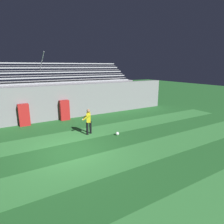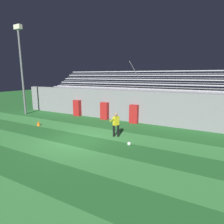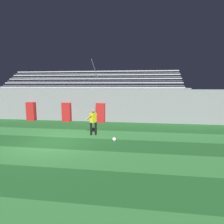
% 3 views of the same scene
% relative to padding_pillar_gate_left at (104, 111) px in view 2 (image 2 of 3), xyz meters
% --- Properties ---
extents(ground_plane, '(80.00, 80.00, 0.00)m').
position_rel_padding_pillar_gate_left_xyz_m(ground_plane, '(1.50, -5.95, -0.81)').
color(ground_plane, '#236028').
extents(turf_stripe_mid, '(28.00, 2.03, 0.01)m').
position_rel_padding_pillar_gate_left_xyz_m(turf_stripe_mid, '(1.50, -7.89, -0.81)').
color(turf_stripe_mid, '#38843D').
rests_on(turf_stripe_mid, ground).
extents(turf_stripe_far, '(28.00, 2.03, 0.01)m').
position_rel_padding_pillar_gate_left_xyz_m(turf_stripe_far, '(1.50, -3.83, -0.81)').
color(turf_stripe_far, '#38843D').
rests_on(turf_stripe_far, ground).
extents(back_wall, '(24.00, 0.60, 2.80)m').
position_rel_padding_pillar_gate_left_xyz_m(back_wall, '(1.50, 0.55, 0.59)').
color(back_wall, gray).
rests_on(back_wall, ground).
extents(padding_pillar_gate_left, '(0.74, 0.44, 1.63)m').
position_rel_padding_pillar_gate_left_xyz_m(padding_pillar_gate_left, '(0.00, 0.00, 0.00)').
color(padding_pillar_gate_left, '#B21E1E').
rests_on(padding_pillar_gate_left, ground).
extents(padding_pillar_gate_right, '(0.74, 0.44, 1.63)m').
position_rel_padding_pillar_gate_left_xyz_m(padding_pillar_gate_right, '(3.01, 0.00, 0.00)').
color(padding_pillar_gate_right, '#B21E1E').
rests_on(padding_pillar_gate_right, ground).
extents(padding_pillar_far_left, '(0.74, 0.44, 1.63)m').
position_rel_padding_pillar_gate_left_xyz_m(padding_pillar_far_left, '(-3.31, 0.00, 0.00)').
color(padding_pillar_far_left, '#B21E1E').
rests_on(padding_pillar_far_left, ground).
extents(bleacher_stand, '(18.00, 4.05, 5.43)m').
position_rel_padding_pillar_gate_left_xyz_m(bleacher_stand, '(1.50, 2.89, 0.69)').
color(bleacher_stand, gray).
rests_on(bleacher_stand, ground).
extents(floodlight_pole, '(0.90, 0.36, 9.13)m').
position_rel_padding_pillar_gate_left_xyz_m(floodlight_pole, '(-8.86, -2.00, 4.86)').
color(floodlight_pole, slate).
rests_on(floodlight_pole, ground).
extents(goalkeeper, '(0.70, 0.72, 1.67)m').
position_rel_padding_pillar_gate_left_xyz_m(goalkeeper, '(3.35, -4.06, 0.14)').
color(goalkeeper, black).
rests_on(goalkeeper, ground).
extents(soccer_ball, '(0.22, 0.22, 0.22)m').
position_rel_padding_pillar_gate_left_xyz_m(soccer_ball, '(4.83, -5.18, -0.70)').
color(soccer_ball, white).
rests_on(soccer_ball, ground).
extents(traffic_cone, '(0.30, 0.30, 0.42)m').
position_rel_padding_pillar_gate_left_xyz_m(traffic_cone, '(-3.64, -4.68, -0.60)').
color(traffic_cone, orange).
rests_on(traffic_cone, ground).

